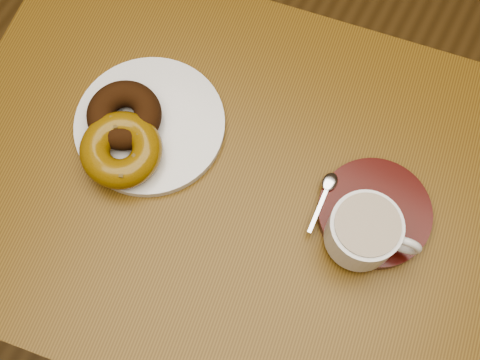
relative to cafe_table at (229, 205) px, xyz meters
The scene contains 8 objects.
ground 0.68m from the cafe_table, 109.56° to the right, with size 6.00×6.00×0.00m, color brown.
cafe_table is the anchor object (origin of this frame).
donut_plate 0.19m from the cafe_table, behind, with size 0.22×0.22×0.01m, color silver.
donut_cinnamon 0.23m from the cafe_table, behind, with size 0.11×0.11×0.04m, color black.
donut_caramel 0.22m from the cafe_table, 163.52° to the right, with size 0.16×0.16×0.04m.
saucer 0.25m from the cafe_table, 13.32° to the left, with size 0.16×0.16×0.02m, color #3A0B07.
coffee_cup 0.27m from the cafe_table, ahead, with size 0.12×0.09×0.07m.
teaspoon 0.20m from the cafe_table, 19.78° to the left, with size 0.02×0.09×0.01m.
Camera 1 is at (0.22, -0.06, 1.58)m, focal length 45.00 mm.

